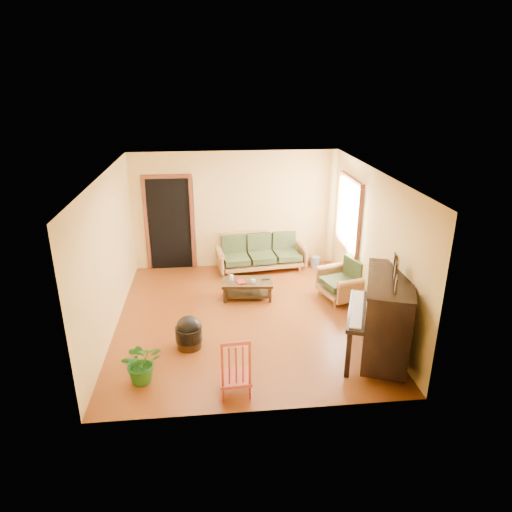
{
  "coord_description": "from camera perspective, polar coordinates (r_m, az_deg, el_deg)",
  "views": [
    {
      "loc": [
        -0.55,
        -7.24,
        4.02
      ],
      "look_at": [
        0.22,
        0.2,
        1.1
      ],
      "focal_mm": 32.0,
      "sensor_mm": 36.0,
      "label": 1
    }
  ],
  "objects": [
    {
      "name": "ceramic_crock",
      "position": [
        10.46,
        7.43,
        -0.74
      ],
      "size": [
        0.24,
        0.24,
        0.25
      ],
      "primitive_type": "cylinder",
      "rotation": [
        0.0,
        0.0,
        0.25
      ],
      "color": "#2F4B8E",
      "rests_on": "floor"
    },
    {
      "name": "floor",
      "position": [
        8.3,
        -1.41,
        -7.65
      ],
      "size": [
        5.0,
        5.0,
        0.0
      ],
      "primitive_type": "plane",
      "color": "#5A260B",
      "rests_on": "ground"
    },
    {
      "name": "red_chair",
      "position": [
        6.29,
        -2.7,
        -13.32
      ],
      "size": [
        0.45,
        0.48,
        0.9
      ],
      "primitive_type": "cube",
      "rotation": [
        0.0,
        0.0,
        0.06
      ],
      "color": "maroon",
      "rests_on": "floor"
    },
    {
      "name": "sofa",
      "position": [
        10.13,
        0.71,
        0.47
      ],
      "size": [
        2.03,
        1.04,
        0.83
      ],
      "primitive_type": "cube",
      "rotation": [
        0.0,
        0.0,
        0.12
      ],
      "color": "#A16B3B",
      "rests_on": "floor"
    },
    {
      "name": "remote",
      "position": [
        8.91,
        1.2,
        -2.93
      ],
      "size": [
        0.16,
        0.05,
        0.02
      ],
      "primitive_type": "cube",
      "rotation": [
        0.0,
        0.0,
        0.09
      ],
      "color": "black",
      "rests_on": "coffee_table"
    },
    {
      "name": "book",
      "position": [
        8.79,
        -2.4,
        -3.28
      ],
      "size": [
        0.19,
        0.24,
        0.02
      ],
      "primitive_type": "imported",
      "rotation": [
        0.0,
        0.0,
        0.17
      ],
      "color": "maroon",
      "rests_on": "coffee_table"
    },
    {
      "name": "potted_plant",
      "position": [
        6.74,
        -14.08,
        -12.77
      ],
      "size": [
        0.67,
        0.62,
        0.63
      ],
      "primitive_type": "imported",
      "rotation": [
        0.0,
        0.0,
        0.26
      ],
      "color": "#205E1A",
      "rests_on": "floor"
    },
    {
      "name": "leaning_frame",
      "position": [
        10.56,
        6.58,
        0.37
      ],
      "size": [
        0.41,
        0.16,
        0.54
      ],
      "primitive_type": "cube",
      "rotation": [
        0.0,
        0.0,
        0.18
      ],
      "color": "#B6893C",
      "rests_on": "floor"
    },
    {
      "name": "piano",
      "position": [
        7.15,
        15.94,
        -7.56
      ],
      "size": [
        1.35,
        1.72,
        1.33
      ],
      "primitive_type": "cube",
      "rotation": [
        0.0,
        0.0,
        -0.35
      ],
      "color": "black",
      "rests_on": "floor"
    },
    {
      "name": "doorway",
      "position": [
        10.21,
        -10.75,
        3.89
      ],
      "size": [
        1.08,
        0.16,
        2.05
      ],
      "primitive_type": "cube",
      "color": "black",
      "rests_on": "floor"
    },
    {
      "name": "window",
      "position": [
        9.32,
        11.56,
        5.2
      ],
      "size": [
        0.12,
        1.36,
        1.46
      ],
      "primitive_type": "cube",
      "color": "white",
      "rests_on": "right_wall"
    },
    {
      "name": "armchair",
      "position": [
        8.95,
        10.6,
        -2.77
      ],
      "size": [
        1.01,
        1.04,
        0.85
      ],
      "primitive_type": "cube",
      "rotation": [
        0.0,
        0.0,
        0.28
      ],
      "color": "#A16B3B",
      "rests_on": "floor"
    },
    {
      "name": "candle",
      "position": [
        8.87,
        -3.08,
        -2.72
      ],
      "size": [
        0.08,
        0.08,
        0.12
      ],
      "primitive_type": "cylinder",
      "rotation": [
        0.0,
        0.0,
        -0.25
      ],
      "color": "white",
      "rests_on": "coffee_table"
    },
    {
      "name": "coffee_table",
      "position": [
        8.93,
        -1.09,
        -4.18
      ],
      "size": [
        1.01,
        0.61,
        0.35
      ],
      "primitive_type": "cube",
      "rotation": [
        0.0,
        0.0,
        -0.08
      ],
      "color": "black",
      "rests_on": "floor"
    },
    {
      "name": "footstool",
      "position": [
        7.44,
        -8.38,
        -9.82
      ],
      "size": [
        0.56,
        0.56,
        0.41
      ],
      "primitive_type": "cylinder",
      "rotation": [
        0.0,
        0.0,
        -0.41
      ],
      "color": "black",
      "rests_on": "floor"
    },
    {
      "name": "glass_jar",
      "position": [
        8.79,
        -0.36,
        -3.13
      ],
      "size": [
        0.11,
        0.11,
        0.06
      ],
      "primitive_type": "cylinder",
      "rotation": [
        0.0,
        0.0,
        -0.28
      ],
      "color": "silver",
      "rests_on": "coffee_table"
    }
  ]
}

